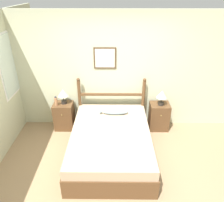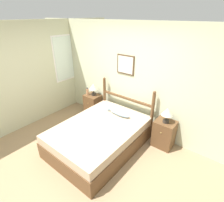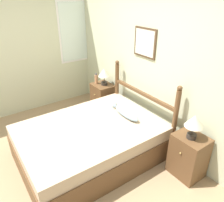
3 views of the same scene
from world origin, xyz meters
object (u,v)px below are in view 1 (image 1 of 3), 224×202
table_lamp_left (63,94)px  fish_pillow (114,112)px  nightstand_right (159,116)px  nightstand_left (64,116)px  bottle (56,101)px  table_lamp_right (162,95)px  bed (111,143)px

table_lamp_left → fish_pillow: (1.12, -0.32, -0.26)m
nightstand_right → nightstand_left: bearing=180.0°
nightstand_right → bottle: bearing=-178.3°
nightstand_right → fish_pillow: fish_pillow is taller
table_lamp_left → table_lamp_right: same height
bed → fish_pillow: bearing=83.7°
bottle → nightstand_right: bearing=1.7°
bed → bottle: 1.53m
table_lamp_left → bed: bearing=-41.6°
nightstand_left → table_lamp_right: size_ratio=1.85×
nightstand_left → fish_pillow: size_ratio=1.07×
table_lamp_left → bottle: bearing=-147.3°
bottle → fish_pillow: 1.29m
fish_pillow → bottle: bearing=169.7°
nightstand_right → table_lamp_right: (0.00, -0.02, 0.55)m
bed → bottle: size_ratio=9.35×
nightstand_left → fish_pillow: (1.14, -0.30, 0.29)m
nightstand_right → fish_pillow: size_ratio=1.07×
nightstand_right → fish_pillow: 1.09m
bed → fish_pillow: (0.07, 0.61, 0.33)m
bed → nightstand_left: nightstand_left is taller
nightstand_left → table_lamp_right: bearing=-0.7°
table_lamp_right → fish_pillow: size_ratio=0.58×
fish_pillow → bed: bearing=-96.3°
fish_pillow → nightstand_left: bearing=165.3°
bed → nightstand_right: bearing=40.1°
table_lamp_right → bottle: table_lamp_right is taller
table_lamp_left → fish_pillow: size_ratio=0.58×
bottle → fish_pillow: bottle is taller
table_lamp_left → bottle: 0.22m
nightstand_right → bottle: (-2.27, -0.07, 0.41)m
nightstand_right → bottle: 2.31m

